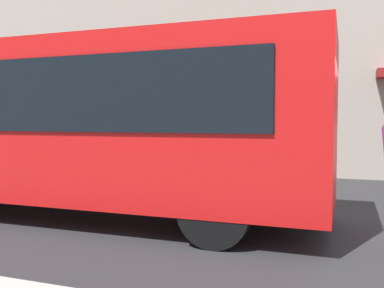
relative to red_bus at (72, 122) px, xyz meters
The scene contains 2 objects.
ground_plane 4.47m from the red_bus, behind, with size 60.00×60.00×0.00m, color #2B2B2D.
red_bus is the anchor object (origin of this frame).
Camera 1 is at (-0.52, 6.79, 1.72)m, focal length 39.74 mm.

